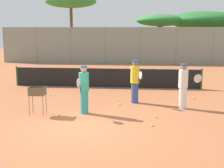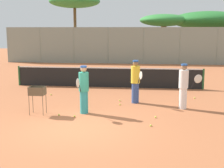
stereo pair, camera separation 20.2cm
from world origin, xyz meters
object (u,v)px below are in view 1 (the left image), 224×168
(player_yellow_shirt, at_px, (84,89))
(parked_car, at_px, (74,53))
(player_white_outfit, at_px, (135,81))
(tennis_net, at_px, (106,77))
(ball_cart, at_px, (38,93))
(player_red_cap, at_px, (183,86))

(player_yellow_shirt, relative_size, parked_car, 0.42)
(player_white_outfit, relative_size, parked_car, 0.43)
(tennis_net, bearing_deg, ball_cart, -107.55)
(player_white_outfit, xyz_separation_m, player_yellow_shirt, (-1.79, -1.89, -0.02))
(tennis_net, height_order, player_white_outfit, player_white_outfit)
(player_red_cap, distance_m, parked_car, 21.31)
(tennis_net, xyz_separation_m, parked_car, (-5.27, 15.17, 0.10))
(player_white_outfit, xyz_separation_m, parked_car, (-6.90, 18.63, -0.27))
(tennis_net, distance_m, player_yellow_shirt, 5.37)
(player_white_outfit, bearing_deg, parked_car, 174.90)
(player_white_outfit, distance_m, player_yellow_shirt, 2.61)
(player_white_outfit, relative_size, ball_cart, 1.76)
(player_red_cap, bearing_deg, player_yellow_shirt, -143.90)
(tennis_net, height_order, player_red_cap, player_red_cap)
(player_white_outfit, relative_size, player_yellow_shirt, 1.02)
(player_red_cap, height_order, parked_car, player_red_cap)
(player_white_outfit, xyz_separation_m, player_red_cap, (1.89, -0.78, -0.02))
(player_white_outfit, height_order, player_red_cap, player_white_outfit)
(player_yellow_shirt, bearing_deg, ball_cart, -69.28)
(tennis_net, distance_m, player_white_outfit, 3.85)
(player_yellow_shirt, relative_size, ball_cart, 1.73)
(parked_car, bearing_deg, player_white_outfit, -69.69)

